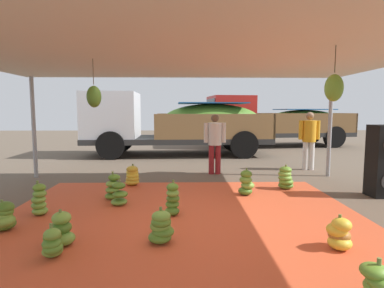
# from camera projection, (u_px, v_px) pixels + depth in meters

# --- Properties ---
(ground_plane) EXTENTS (40.00, 40.00, 0.00)m
(ground_plane) POSITION_uv_depth(u_px,v_px,m) (183.00, 179.00, 7.90)
(ground_plane) COLOR brown
(tarp_orange) EXTENTS (5.86, 5.21, 0.01)m
(tarp_orange) POSITION_uv_depth(u_px,v_px,m) (182.00, 220.00, 4.91)
(tarp_orange) COLOR #D1512D
(tarp_orange) RESTS_ON ground
(tent_canopy) EXTENTS (8.00, 7.00, 2.63)m
(tent_canopy) POSITION_uv_depth(u_px,v_px,m) (182.00, 53.00, 4.56)
(tent_canopy) COLOR #9EA0A5
(tent_canopy) RESTS_ON ground
(banana_bunch_0) EXTENTS (0.35, 0.37, 0.41)m
(banana_bunch_0) POSITION_uv_depth(u_px,v_px,m) (52.00, 244.00, 3.63)
(banana_bunch_0) COLOR #6B9E38
(banana_bunch_0) RESTS_ON tarp_orange
(banana_bunch_1) EXTENTS (0.36, 0.38, 0.43)m
(banana_bunch_1) POSITION_uv_depth(u_px,v_px,m) (339.00, 234.00, 3.87)
(banana_bunch_1) COLOR gold
(banana_bunch_1) RESTS_ON tarp_orange
(banana_bunch_2) EXTENTS (0.40, 0.40, 0.46)m
(banana_bunch_2) POSITION_uv_depth(u_px,v_px,m) (62.00, 229.00, 4.00)
(banana_bunch_2) COLOR #6B9E38
(banana_bunch_2) RESTS_ON tarp_orange
(banana_bunch_3) EXTENTS (0.45, 0.45, 0.54)m
(banana_bunch_3) POSITION_uv_depth(u_px,v_px,m) (286.00, 178.00, 6.85)
(banana_bunch_3) COLOR #518428
(banana_bunch_3) RESTS_ON tarp_orange
(banana_bunch_4) EXTENTS (0.35, 0.35, 0.58)m
(banana_bunch_4) POSITION_uv_depth(u_px,v_px,m) (39.00, 200.00, 5.12)
(banana_bunch_4) COLOR #75A83D
(banana_bunch_4) RESTS_ON tarp_orange
(banana_bunch_5) EXTENTS (0.38, 0.39, 0.46)m
(banana_bunch_5) POSITION_uv_depth(u_px,v_px,m) (161.00, 228.00, 4.06)
(banana_bunch_5) COLOR #518428
(banana_bunch_5) RESTS_ON tarp_orange
(banana_bunch_7) EXTENTS (0.41, 0.36, 0.55)m
(banana_bunch_7) POSITION_uv_depth(u_px,v_px,m) (246.00, 183.00, 6.36)
(banana_bunch_7) COLOR #477523
(banana_bunch_7) RESTS_ON tarp_orange
(banana_bunch_8) EXTENTS (0.41, 0.42, 0.48)m
(banana_bunch_8) POSITION_uv_depth(u_px,v_px,m) (119.00, 195.00, 5.66)
(banana_bunch_8) COLOR #6B9E38
(banana_bunch_8) RESTS_ON tarp_orange
(banana_bunch_9) EXTENTS (0.38, 0.36, 0.55)m
(banana_bunch_9) POSITION_uv_depth(u_px,v_px,m) (113.00, 188.00, 6.04)
(banana_bunch_9) COLOR #60932D
(banana_bunch_9) RESTS_ON tarp_orange
(banana_bunch_10) EXTENTS (0.41, 0.42, 0.50)m
(banana_bunch_10) POSITION_uv_depth(u_px,v_px,m) (132.00, 176.00, 7.19)
(banana_bunch_10) COLOR gold
(banana_bunch_10) RESTS_ON tarp_orange
(banana_bunch_11) EXTENTS (0.44, 0.46, 0.45)m
(banana_bunch_11) POSITION_uv_depth(u_px,v_px,m) (3.00, 217.00, 4.47)
(banana_bunch_11) COLOR #477523
(banana_bunch_11) RESTS_ON tarp_orange
(banana_bunch_13) EXTENTS (0.31, 0.33, 0.58)m
(banana_bunch_13) POSITION_uv_depth(u_px,v_px,m) (172.00, 200.00, 5.14)
(banana_bunch_13) COLOR #477523
(banana_bunch_13) RESTS_ON tarp_orange
(cargo_truck_main) EXTENTS (7.07, 2.63, 2.40)m
(cargo_truck_main) POSITION_uv_depth(u_px,v_px,m) (173.00, 123.00, 12.18)
(cargo_truck_main) COLOR #2D2D2D
(cargo_truck_main) RESTS_ON ground
(cargo_truck_far) EXTENTS (6.98, 3.10, 2.40)m
(cargo_truck_far) POSITION_uv_depth(u_px,v_px,m) (273.00, 121.00, 15.23)
(cargo_truck_far) COLOR #2D2D2D
(cargo_truck_far) RESTS_ON ground
(worker_0) EXTENTS (0.59, 0.36, 1.62)m
(worker_0) POSITION_uv_depth(u_px,v_px,m) (215.00, 139.00, 8.46)
(worker_0) COLOR maroon
(worker_0) RESTS_ON ground
(worker_1) EXTENTS (0.61, 0.38, 1.68)m
(worker_1) POSITION_uv_depth(u_px,v_px,m) (309.00, 136.00, 9.08)
(worker_1) COLOR silver
(worker_1) RESTS_ON ground
(speaker_stack) EXTENTS (0.52, 0.47, 1.43)m
(speaker_stack) POSITION_uv_depth(u_px,v_px,m) (383.00, 161.00, 6.24)
(speaker_stack) COLOR black
(speaker_stack) RESTS_ON ground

